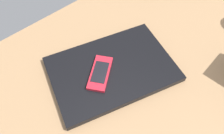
{
  "coord_description": "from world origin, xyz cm",
  "views": [
    {
      "loc": [
        27.95,
        21.55,
        57.07
      ],
      "look_at": [
        3.07,
        -5.86,
        5.0
      ],
      "focal_mm": 34.67,
      "sensor_mm": 36.0,
      "label": 1
    }
  ],
  "objects": [
    {
      "name": "desk_surface",
      "position": [
        0.0,
        0.0,
        1.5
      ],
      "size": [
        120.0,
        80.0,
        3.0
      ],
      "primitive_type": "cube",
      "color": "#9E7751",
      "rests_on": "ground"
    },
    {
      "name": "cell_phone_on_laptop",
      "position": [
        7.19,
        -6.41,
        5.37
      ],
      "size": [
        12.55,
        11.13,
        1.1
      ],
      "color": "red",
      "rests_on": "laptop_closed"
    },
    {
      "name": "laptop_closed",
      "position": [
        3.07,
        -5.86,
        3.93
      ],
      "size": [
        41.67,
        34.11,
        1.86
      ],
      "primitive_type": "cube",
      "rotation": [
        0.0,
        0.0,
        -0.31
      ],
      "color": "black",
      "rests_on": "desk_surface"
    }
  ]
}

